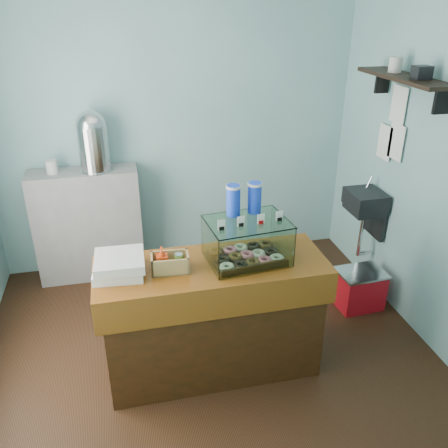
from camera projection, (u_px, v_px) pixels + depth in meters
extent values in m
plane|color=black|center=(207.00, 344.00, 3.86)|extent=(3.50, 3.50, 0.00)
cube|color=#77A8AE|center=(175.00, 128.00, 4.56)|extent=(3.50, 0.04, 2.80)
cube|color=#77A8AE|center=(272.00, 312.00, 1.93)|extent=(3.50, 0.04, 2.80)
cube|color=#77A8AE|center=(430.00, 164.00, 3.60)|extent=(0.04, 3.00, 2.80)
cube|color=black|center=(366.00, 200.00, 4.26)|extent=(0.30, 0.35, 0.15)
cube|color=black|center=(376.00, 218.00, 4.38)|extent=(0.04, 0.30, 0.35)
cylinder|color=silver|center=(369.00, 183.00, 4.31)|extent=(0.02, 0.02, 0.12)
cylinder|color=silver|center=(361.00, 234.00, 4.41)|extent=(0.04, 0.04, 0.45)
cube|color=black|center=(404.00, 77.00, 3.57)|extent=(0.25, 1.00, 0.03)
cube|color=black|center=(442.00, 101.00, 3.27)|extent=(0.12, 0.03, 0.18)
cube|color=black|center=(382.00, 82.00, 3.97)|extent=(0.12, 0.03, 0.18)
cube|color=white|center=(396.00, 142.00, 3.96)|extent=(0.01, 0.21, 0.30)
cube|color=white|center=(385.00, 142.00, 4.13)|extent=(0.01, 0.21, 0.30)
cube|color=white|center=(399.00, 105.00, 3.88)|extent=(0.01, 0.21, 0.30)
cube|color=#47210D|center=(213.00, 321.00, 3.45)|extent=(1.50, 0.56, 0.84)
cube|color=#501F0A|center=(212.00, 268.00, 3.26)|extent=(1.60, 0.60, 0.06)
cube|color=#501F0A|center=(221.00, 306.00, 3.06)|extent=(1.60, 0.04, 0.18)
cube|color=#939396|center=(89.00, 225.00, 4.59)|extent=(1.00, 0.32, 1.10)
cube|color=black|center=(247.00, 258.00, 3.29)|extent=(0.51, 0.39, 0.02)
torus|color=silver|center=(228.00, 267.00, 3.14)|extent=(0.10, 0.10, 0.03)
torus|color=black|center=(240.00, 265.00, 3.16)|extent=(0.10, 0.10, 0.03)
torus|color=brown|center=(253.00, 263.00, 3.19)|extent=(0.10, 0.10, 0.03)
torus|color=pink|center=(265.00, 260.00, 3.21)|extent=(0.10, 0.10, 0.03)
torus|color=silver|center=(277.00, 258.00, 3.24)|extent=(0.10, 0.10, 0.03)
torus|color=black|center=(222.00, 259.00, 3.23)|extent=(0.10, 0.10, 0.03)
torus|color=brown|center=(235.00, 257.00, 3.26)|extent=(0.10, 0.10, 0.03)
torus|color=pink|center=(247.00, 255.00, 3.28)|extent=(0.10, 0.10, 0.03)
torus|color=silver|center=(259.00, 253.00, 3.31)|extent=(0.10, 0.10, 0.03)
torus|color=black|center=(270.00, 251.00, 3.33)|extent=(0.10, 0.10, 0.03)
torus|color=brown|center=(217.00, 252.00, 3.32)|extent=(0.10, 0.10, 0.03)
torus|color=pink|center=(229.00, 250.00, 3.35)|extent=(0.10, 0.10, 0.03)
torus|color=silver|center=(241.00, 248.00, 3.38)|extent=(0.10, 0.10, 0.03)
torus|color=black|center=(253.00, 246.00, 3.40)|extent=(0.10, 0.10, 0.03)
torus|color=brown|center=(264.00, 244.00, 3.43)|extent=(0.10, 0.10, 0.03)
cube|color=white|center=(258.00, 254.00, 3.07)|extent=(0.53, 0.06, 0.29)
cube|color=white|center=(237.00, 229.00, 3.40)|extent=(0.53, 0.06, 0.29)
cube|color=white|center=(210.00, 247.00, 3.16)|extent=(0.05, 0.39, 0.29)
cube|color=white|center=(283.00, 235.00, 3.31)|extent=(0.05, 0.39, 0.29)
cube|color=white|center=(248.00, 222.00, 3.17)|extent=(0.58, 0.45, 0.01)
cube|color=white|center=(221.00, 224.00, 3.05)|extent=(0.05, 0.01, 0.07)
cube|color=black|center=(221.00, 227.00, 3.06)|extent=(0.03, 0.02, 0.02)
cube|color=white|center=(241.00, 221.00, 3.09)|extent=(0.05, 0.01, 0.07)
cube|color=black|center=(241.00, 224.00, 3.10)|extent=(0.03, 0.02, 0.02)
cube|color=white|center=(260.00, 218.00, 3.13)|extent=(0.05, 0.01, 0.07)
cube|color=#B90E0F|center=(260.00, 221.00, 3.14)|extent=(0.03, 0.02, 0.02)
cube|color=white|center=(279.00, 215.00, 3.17)|extent=(0.05, 0.01, 0.07)
cube|color=black|center=(279.00, 218.00, 3.18)|extent=(0.03, 0.02, 0.02)
cylinder|color=blue|center=(233.00, 200.00, 3.21)|extent=(0.09, 0.09, 0.22)
cylinder|color=silver|center=(233.00, 187.00, 3.16)|extent=(0.10, 0.10, 0.02)
cylinder|color=blue|center=(255.00, 198.00, 3.25)|extent=(0.09, 0.09, 0.22)
cylinder|color=silver|center=(255.00, 184.00, 3.21)|extent=(0.10, 0.10, 0.02)
cube|color=tan|center=(170.00, 270.00, 3.16)|extent=(0.26, 0.17, 0.01)
cube|color=tan|center=(171.00, 268.00, 3.08)|extent=(0.25, 0.03, 0.12)
cube|color=tan|center=(169.00, 258.00, 3.20)|extent=(0.25, 0.03, 0.12)
cube|color=tan|center=(152.00, 264.00, 3.12)|extent=(0.02, 0.15, 0.12)
cube|color=tan|center=(188.00, 261.00, 3.16)|extent=(0.02, 0.15, 0.12)
imported|color=red|center=(162.00, 259.00, 3.12)|extent=(0.08, 0.08, 0.17)
cylinder|color=#4A7F22|center=(179.00, 262.00, 3.15)|extent=(0.06, 0.06, 0.10)
cylinder|color=silver|center=(179.00, 255.00, 3.12)|extent=(0.05, 0.05, 0.01)
cube|color=silver|center=(119.00, 269.00, 3.13)|extent=(0.34, 0.34, 0.06)
cube|color=silver|center=(119.00, 261.00, 3.09)|extent=(0.33, 0.33, 0.06)
cylinder|color=silver|center=(97.00, 170.00, 4.37)|extent=(0.30, 0.30, 0.01)
cylinder|color=silver|center=(94.00, 148.00, 4.28)|extent=(0.27, 0.27, 0.41)
sphere|color=silver|center=(91.00, 125.00, 4.19)|extent=(0.27, 0.27, 0.27)
cube|color=red|center=(359.00, 290.00, 4.26)|extent=(0.40, 0.31, 0.34)
cube|color=silver|center=(362.00, 273.00, 4.18)|extent=(0.42, 0.33, 0.02)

